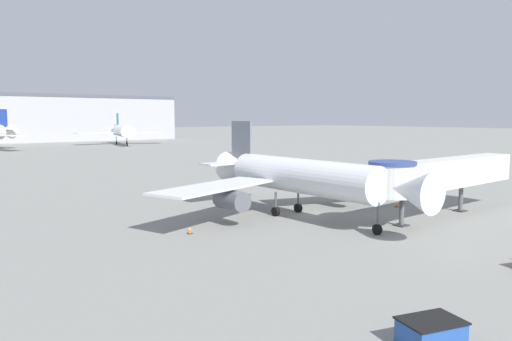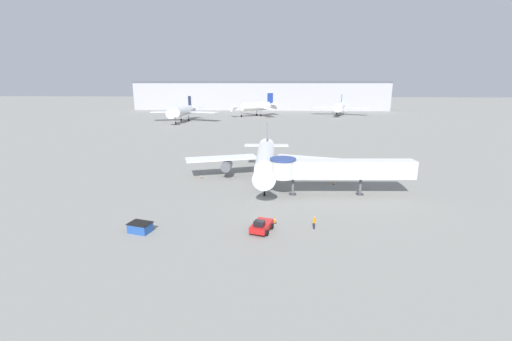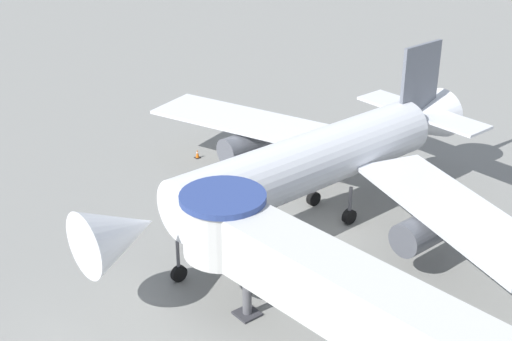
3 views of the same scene
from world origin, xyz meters
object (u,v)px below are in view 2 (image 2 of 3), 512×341
object	(u,v)px
traffic_cone_apron_front	(274,220)
background_jet_teal_tail	(340,106)
pushback_tug_red	(261,226)
main_airplane	(266,158)
traffic_cone_starboard_wing	(334,183)
jet_bridge	(333,169)
background_jet_blue_tail	(256,106)
background_jet_navy_tail	(183,111)
traffic_cone_port_wing	(201,176)
ground_crew_marshaller	(314,222)
service_container_blue	(140,227)

from	to	relation	value
traffic_cone_apron_front	background_jet_teal_tail	distance (m)	157.67
pushback_tug_red	background_jet_teal_tail	bearing A→B (deg)	93.00
main_airplane	traffic_cone_apron_front	size ratio (longest dim) A/B	38.67
background_jet_teal_tail	traffic_cone_starboard_wing	bearing A→B (deg)	-86.41
jet_bridge	background_jet_blue_tail	world-z (taller)	background_jet_blue_tail
traffic_cone_starboard_wing	background_jet_blue_tail	distance (m)	129.45
traffic_cone_apron_front	background_jet_navy_tail	bearing A→B (deg)	110.92
background_jet_navy_tail	traffic_cone_port_wing	bearing A→B (deg)	-70.75
ground_crew_marshaller	traffic_cone_apron_front	bearing A→B (deg)	22.78
traffic_cone_apron_front	background_jet_teal_tail	xyz separation A→B (m)	(33.20, 154.07, 4.49)
jet_bridge	traffic_cone_starboard_wing	xyz separation A→B (m)	(1.22, 5.73, -3.92)
traffic_cone_apron_front	jet_bridge	bearing A→B (deg)	54.12
main_airplane	background_jet_navy_tail	size ratio (longest dim) A/B	0.93
service_container_blue	background_jet_blue_tail	distance (m)	149.23
pushback_tug_red	traffic_cone_port_wing	xyz separation A→B (m)	(-12.53, 23.07, -0.43)
pushback_tug_red	background_jet_navy_tail	xyz separation A→B (m)	(-42.80, 118.68, 4.19)
traffic_cone_port_wing	ground_crew_marshaller	bearing A→B (deg)	-49.16
jet_bridge	service_container_blue	world-z (taller)	jet_bridge
traffic_cone_apron_front	ground_crew_marshaller	xyz separation A→B (m)	(4.84, -1.51, 0.56)
service_container_blue	background_jet_teal_tail	world-z (taller)	background_jet_teal_tail
jet_bridge	ground_crew_marshaller	bearing A→B (deg)	-110.16
pushback_tug_red	background_jet_navy_tail	world-z (taller)	background_jet_navy_tail
service_container_blue	traffic_cone_starboard_wing	world-z (taller)	service_container_blue
main_airplane	background_jet_blue_tail	bearing A→B (deg)	93.33
traffic_cone_apron_front	background_jet_blue_tail	size ratio (longest dim) A/B	0.03
service_container_blue	background_jet_teal_tail	distance (m)	165.43
traffic_cone_port_wing	background_jet_blue_tail	size ratio (longest dim) A/B	0.03
jet_bridge	background_jet_navy_tail	size ratio (longest dim) A/B	0.69
ground_crew_marshaller	service_container_blue	bearing A→B (deg)	46.49
traffic_cone_starboard_wing	background_jet_navy_tail	bearing A→B (deg)	119.02
service_container_blue	ground_crew_marshaller	bearing A→B (deg)	6.43
background_jet_navy_tail	background_jet_blue_tail	world-z (taller)	background_jet_blue_tail
main_airplane	pushback_tug_red	xyz separation A→B (m)	(0.51, -23.15, -3.20)
traffic_cone_port_wing	traffic_cone_apron_front	distance (m)	24.76
service_container_blue	traffic_cone_starboard_wing	distance (m)	33.89
jet_bridge	traffic_cone_port_wing	size ratio (longest dim) A/B	35.31
traffic_cone_port_wing	traffic_cone_starboard_wing	xyz separation A→B (m)	(24.11, -2.44, 0.00)
background_jet_blue_tail	service_container_blue	bearing A→B (deg)	-39.22
background_jet_navy_tail	pushback_tug_red	bearing A→B (deg)	-68.48
pushback_tug_red	traffic_cone_port_wing	world-z (taller)	pushback_tug_red
ground_crew_marshaller	background_jet_blue_tail	size ratio (longest dim) A/B	0.07
background_jet_teal_tail	service_container_blue	bearing A→B (deg)	-94.03
pushback_tug_red	background_jet_blue_tail	distance (m)	148.46
pushback_tug_red	traffic_cone_starboard_wing	bearing A→B (deg)	76.19
background_jet_teal_tail	background_jet_navy_tail	bearing A→B (deg)	-140.60
pushback_tug_red	ground_crew_marshaller	world-z (taller)	pushback_tug_red
ground_crew_marshaller	background_jet_teal_tail	size ratio (longest dim) A/B	0.05
jet_bridge	ground_crew_marshaller	size ratio (longest dim) A/B	13.91
traffic_cone_apron_front	background_jet_teal_tail	world-z (taller)	background_jet_teal_tail
traffic_cone_starboard_wing	main_airplane	bearing A→B (deg)	168.25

